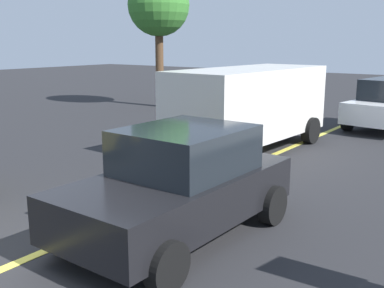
% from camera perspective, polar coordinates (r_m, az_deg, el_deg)
% --- Properties ---
extents(ground_plane, '(80.00, 80.00, 0.00)m').
position_cam_1_polar(ground_plane, '(6.92, -19.46, -13.10)').
color(ground_plane, '#262628').
extents(lane_marking_centre, '(28.00, 0.16, 0.01)m').
position_cam_1_polar(lane_marking_centre, '(8.78, -3.06, -6.80)').
color(lane_marking_centre, '#E0D14C').
extents(white_van, '(5.29, 2.46, 2.20)m').
position_cam_1_polar(white_van, '(12.68, 6.96, 4.96)').
color(white_van, silver).
rests_on(white_van, ground_plane).
extents(car_black_far_lane, '(3.90, 2.06, 1.65)m').
position_cam_1_polar(car_black_far_lane, '(6.98, -1.49, -4.85)').
color(car_black_far_lane, black).
rests_on(car_black_far_lane, ground_plane).
extents(tree_left_verge, '(2.70, 2.70, 5.80)m').
position_cam_1_polar(tree_left_verge, '(21.23, -4.10, 16.45)').
color(tree_left_verge, '#513823').
rests_on(tree_left_verge, ground_plane).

